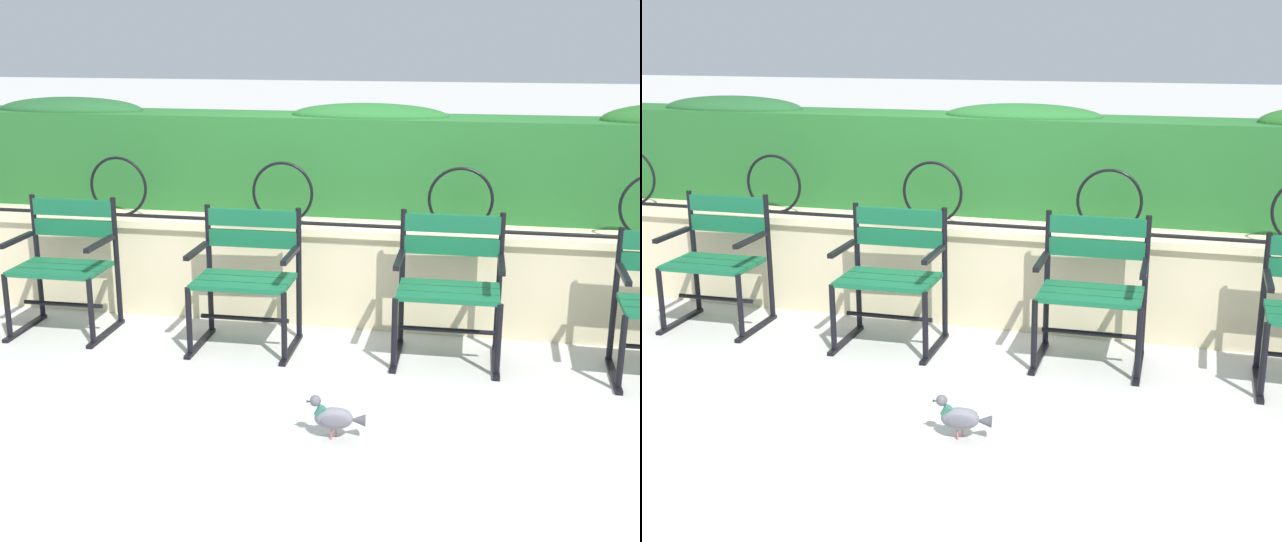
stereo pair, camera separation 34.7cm
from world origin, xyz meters
TOP-DOWN VIEW (x-y plane):
  - ground_plane at (0.00, 0.00)m, footprint 60.00×60.00m
  - stone_wall at (0.00, 0.76)m, footprint 6.91×0.41m
  - iron_arch_fence at (-0.32, 0.68)m, footprint 6.38×0.02m
  - hedge_row at (0.02, 1.21)m, footprint 6.77×0.56m
  - park_chair_leftmost at (-1.75, 0.21)m, footprint 0.63×0.53m
  - park_chair_centre_left at (-0.49, 0.18)m, footprint 0.64×0.53m
  - park_chair_centre_right at (0.76, 0.21)m, footprint 0.64×0.53m
  - pigeon_near_chairs at (0.28, -0.99)m, footprint 0.29×0.12m

SIDE VIEW (x-z plane):
  - ground_plane at x=0.00m, z-range 0.00..0.00m
  - pigeon_near_chairs at x=0.28m, z-range 0.00..0.22m
  - stone_wall at x=0.00m, z-range 0.00..0.68m
  - park_chair_centre_left at x=-0.49m, z-range 0.04..0.90m
  - park_chair_leftmost at x=-1.75m, z-range 0.03..0.90m
  - park_chair_centre_right at x=0.76m, z-range 0.03..0.91m
  - iron_arch_fence at x=-0.32m, z-range 0.65..1.07m
  - hedge_row at x=0.02m, z-range 0.66..1.46m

